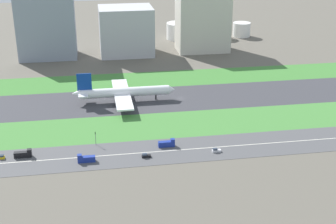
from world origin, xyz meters
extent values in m
plane|color=#5B564C|center=(0.00, 0.00, 0.00)|extent=(800.00, 800.00, 0.00)
cube|color=#38383D|center=(0.00, 0.00, 0.05)|extent=(280.00, 46.00, 0.10)
cube|color=#3D7A33|center=(0.00, 41.00, 0.05)|extent=(280.00, 36.00, 0.10)
cube|color=#427F38|center=(0.00, -41.00, 0.05)|extent=(280.00, 36.00, 0.10)
cube|color=#4C4C4F|center=(0.00, -73.00, 0.05)|extent=(280.00, 28.00, 0.10)
cube|color=silver|center=(0.00, -73.00, 0.11)|extent=(266.00, 0.50, 0.01)
cylinder|color=white|center=(-35.77, 0.00, 6.30)|extent=(56.00, 6.00, 6.00)
cone|color=white|center=(-5.77, 0.00, 6.30)|extent=(4.00, 5.70, 5.70)
cone|color=white|center=(-66.27, 0.00, 7.10)|extent=(5.00, 5.40, 5.40)
cube|color=navy|center=(-60.77, 0.00, 14.30)|extent=(9.00, 0.80, 11.00)
cube|color=white|center=(-61.77, 0.00, 7.30)|extent=(6.00, 16.00, 0.60)
cube|color=white|center=(-37.77, 15.00, 5.10)|extent=(10.00, 26.00, 1.00)
cylinder|color=gray|center=(-36.77, 9.00, 2.90)|extent=(5.00, 3.20, 3.20)
cube|color=white|center=(-37.77, -15.00, 5.10)|extent=(10.00, 26.00, 1.00)
cylinder|color=gray|center=(-36.77, -9.00, 2.90)|extent=(5.00, 3.20, 3.20)
cylinder|color=black|center=(-16.17, 0.00, 1.70)|extent=(1.00, 1.00, 3.20)
cylinder|color=black|center=(-39.77, 3.50, 1.70)|extent=(1.00, 1.00, 3.20)
cylinder|color=black|center=(-39.77, -3.50, 1.70)|extent=(1.00, 1.00, 3.20)
cube|color=yellow|center=(-102.37, -68.00, 0.65)|extent=(4.40, 1.80, 1.10)
cube|color=#333D4C|center=(-101.57, -68.00, 1.65)|extent=(2.20, 1.66, 0.90)
cube|color=silver|center=(3.40, -78.00, 0.65)|extent=(4.40, 1.80, 1.10)
cube|color=#333D4C|center=(2.60, -78.00, 1.65)|extent=(2.20, 1.66, 0.90)
cube|color=navy|center=(-60.82, -78.00, 1.50)|extent=(8.40, 2.50, 2.80)
cube|color=navy|center=(-64.02, -78.00, 3.50)|extent=(2.00, 2.30, 1.20)
cube|color=navy|center=(-20.33, -68.00, 1.50)|extent=(8.40, 2.50, 2.80)
cube|color=navy|center=(-17.13, -68.00, 3.50)|extent=(2.00, 2.30, 1.20)
cube|color=black|center=(-31.96, -78.00, 0.65)|extent=(4.40, 1.80, 1.10)
cube|color=#333D4C|center=(-32.76, -78.00, 1.65)|extent=(2.20, 1.66, 0.90)
cube|color=black|center=(-91.46, -68.00, 1.50)|extent=(8.40, 2.50, 2.80)
cube|color=black|center=(-88.26, -68.00, 3.50)|extent=(2.00, 2.30, 1.20)
cylinder|color=#4C4C51|center=(-55.92, -60.00, 3.10)|extent=(0.24, 0.24, 6.00)
cube|color=black|center=(-55.92, -60.00, 6.70)|extent=(0.36, 0.36, 1.20)
sphere|color=#19D826|center=(-55.92, -60.20, 7.00)|extent=(0.24, 0.24, 0.24)
cube|color=gray|center=(-90.00, 114.00, 27.66)|extent=(46.26, 30.22, 55.32)
cube|color=#B2B2B7|center=(-25.16, 114.00, 19.83)|extent=(44.23, 36.42, 39.66)
cube|color=beige|center=(40.91, 114.00, 25.44)|extent=(43.89, 28.01, 50.88)
cylinder|color=silver|center=(29.79, 159.00, 7.66)|extent=(25.81, 25.81, 15.33)
cylinder|color=silver|center=(64.93, 159.00, 7.61)|extent=(18.85, 18.85, 15.22)
cylinder|color=silver|center=(90.91, 159.00, 6.78)|extent=(16.99, 16.99, 13.57)
camera|label=1|loc=(-55.58, -285.13, 109.42)|focal=51.20mm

